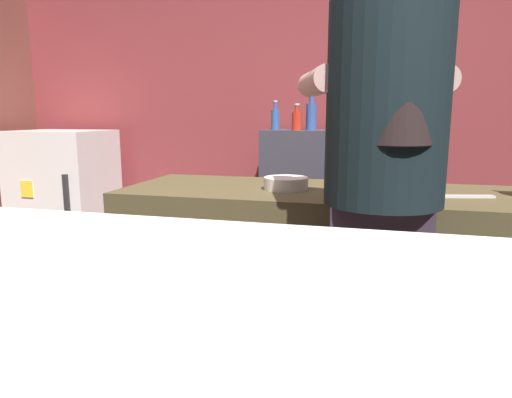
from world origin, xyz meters
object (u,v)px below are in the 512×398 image
at_px(bottle_soy, 337,118).
at_px(mini_fridge, 65,201).
at_px(bottle_vinegar, 275,118).
at_px(bartender, 384,183).
at_px(mixing_bowl, 286,183).
at_px(bottle_olive_oil, 297,120).
at_px(chefs_knife, 460,196).
at_px(bottle_hot_sauce, 311,115).

bearing_deg(bottle_soy, mini_fridge, -175.11).
bearing_deg(bottle_soy, bottle_vinegar, -178.71).
xyz_separation_m(bartender, bottle_vinegar, (-0.71, 1.80, 0.17)).
height_order(mini_fridge, bartender, bartender).
height_order(mixing_bowl, bottle_olive_oil, bottle_olive_oil).
relative_size(mixing_bowl, bottle_olive_oil, 1.02).
bearing_deg(mini_fridge, bottle_vinegar, 5.82).
height_order(chefs_knife, bottle_olive_oil, bottle_olive_oil).
xyz_separation_m(bartender, bottle_soy, (-0.29, 1.81, 0.17)).
bearing_deg(mini_fridge, chefs_knife, -25.13).
xyz_separation_m(mini_fridge, bottle_hot_sauce, (1.88, 0.14, 0.65)).
relative_size(bottle_hot_sauce, bottle_olive_oil, 1.45).
xyz_separation_m(chefs_knife, bottle_olive_oil, (-0.83, 1.31, 0.26)).
relative_size(bartender, bottle_vinegar, 8.61).
bearing_deg(bottle_hot_sauce, bottle_olive_oil, -145.05).
bearing_deg(bottle_hot_sauce, chefs_knife, -61.69).
bearing_deg(bottle_hot_sauce, mixing_bowl, -86.17).
bearing_deg(bottle_vinegar, chefs_knife, -54.56).
bearing_deg(mixing_bowl, bartender, -49.14).
xyz_separation_m(bartender, chefs_knife, (0.28, 0.41, -0.10)).
bearing_deg(bottle_soy, mixing_bowl, -93.31).
xyz_separation_m(mini_fridge, bottle_olive_oil, (1.79, 0.08, 0.62)).
height_order(mini_fridge, bottle_hot_sauce, bottle_hot_sauce).
bearing_deg(mixing_bowl, mini_fridge, 148.51).
xyz_separation_m(bottle_olive_oil, bottle_soy, (0.26, 0.10, 0.01)).
xyz_separation_m(chefs_knife, bottle_hot_sauce, (-0.74, 1.37, 0.29)).
xyz_separation_m(bottle_vinegar, bottle_hot_sauce, (0.25, -0.03, 0.02)).
relative_size(mini_fridge, mixing_bowl, 6.03).
xyz_separation_m(bottle_vinegar, bottle_olive_oil, (0.17, -0.09, -0.01)).
distance_m(mixing_bowl, chefs_knife, 0.65).
bearing_deg(bottle_hot_sauce, bottle_soy, 11.65).
xyz_separation_m(bottle_hot_sauce, bottle_olive_oil, (-0.09, -0.06, -0.03)).
bearing_deg(bottle_olive_oil, bartender, -72.26).
distance_m(mixing_bowl, bottle_hot_sauce, 1.38).
relative_size(mini_fridge, bottle_olive_oil, 6.12).
bearing_deg(bottle_soy, bottle_hot_sauce, -168.35).
height_order(bartender, bottle_soy, bartender).
relative_size(mixing_bowl, bottle_vinegar, 0.90).
xyz_separation_m(mini_fridge, chefs_knife, (2.62, -1.23, 0.36)).
bearing_deg(bottle_soy, chefs_knife, -68.00).
relative_size(mixing_bowl, bottle_soy, 0.88).
height_order(bartender, bottle_hot_sauce, bartender).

